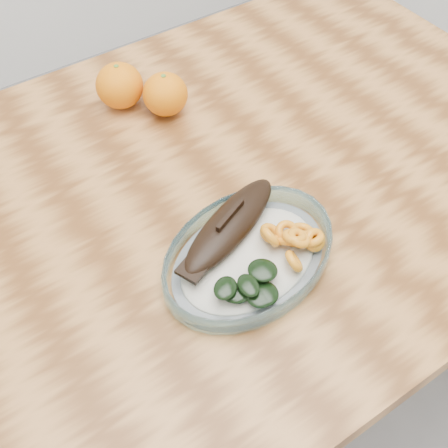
% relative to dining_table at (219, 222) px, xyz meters
% --- Properties ---
extents(ground, '(3.00, 3.00, 0.00)m').
position_rel_dining_table_xyz_m(ground, '(0.00, 0.00, -0.65)').
color(ground, slate).
rests_on(ground, ground).
extents(dining_table, '(1.20, 0.80, 0.75)m').
position_rel_dining_table_xyz_m(dining_table, '(0.00, 0.00, 0.00)').
color(dining_table, brown).
rests_on(dining_table, ground).
extents(plated_meal, '(0.54, 0.54, 0.08)m').
position_rel_dining_table_xyz_m(plated_meal, '(-0.05, -0.15, 0.12)').
color(plated_meal, white).
rests_on(plated_meal, dining_table).
extents(orange_left, '(0.08, 0.08, 0.08)m').
position_rel_dining_table_xyz_m(orange_left, '(-0.04, 0.24, 0.14)').
color(orange_left, '#DD6104').
rests_on(orange_left, dining_table).
extents(orange_right, '(0.07, 0.07, 0.07)m').
position_rel_dining_table_xyz_m(orange_right, '(0.02, 0.18, 0.14)').
color(orange_right, '#DD6104').
rests_on(orange_right, dining_table).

